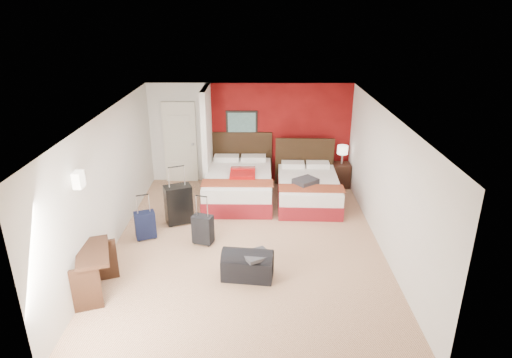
{
  "coord_description": "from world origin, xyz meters",
  "views": [
    {
      "loc": [
        0.2,
        -7.34,
        4.24
      ],
      "look_at": [
        0.16,
        0.8,
        1.0
      ],
      "focal_mm": 30.82,
      "sensor_mm": 36.0,
      "label": 1
    }
  ],
  "objects_px": {
    "red_suitcase_open": "(243,172)",
    "suitcase_charcoal": "(203,230)",
    "bed_left": "(239,186)",
    "suitcase_navy": "(145,226)",
    "desk": "(96,272)",
    "nightstand": "(341,175)",
    "bed_right": "(308,191)",
    "suitcase_black": "(179,205)",
    "table_lamp": "(342,155)",
    "duffel_bag": "(248,266)"
  },
  "relations": [
    {
      "from": "bed_right",
      "to": "duffel_bag",
      "type": "height_order",
      "value": "bed_right"
    },
    {
      "from": "table_lamp",
      "to": "suitcase_black",
      "type": "height_order",
      "value": "table_lamp"
    },
    {
      "from": "bed_right",
      "to": "red_suitcase_open",
      "type": "xyz_separation_m",
      "value": [
        -1.49,
        0.1,
        0.41
      ]
    },
    {
      "from": "bed_right",
      "to": "suitcase_black",
      "type": "bearing_deg",
      "value": -157.6
    },
    {
      "from": "table_lamp",
      "to": "duffel_bag",
      "type": "relative_size",
      "value": 0.55
    },
    {
      "from": "nightstand",
      "to": "suitcase_black",
      "type": "distance_m",
      "value": 4.22
    },
    {
      "from": "table_lamp",
      "to": "suitcase_charcoal",
      "type": "height_order",
      "value": "table_lamp"
    },
    {
      "from": "suitcase_black",
      "to": "suitcase_charcoal",
      "type": "xyz_separation_m",
      "value": [
        0.59,
        -0.84,
        -0.13
      ]
    },
    {
      "from": "red_suitcase_open",
      "to": "desk",
      "type": "relative_size",
      "value": 0.83
    },
    {
      "from": "desk",
      "to": "nightstand",
      "type": "bearing_deg",
      "value": 24.89
    },
    {
      "from": "bed_right",
      "to": "suitcase_navy",
      "type": "bearing_deg",
      "value": -151.01
    },
    {
      "from": "bed_left",
      "to": "desk",
      "type": "distance_m",
      "value": 4.2
    },
    {
      "from": "suitcase_charcoal",
      "to": "bed_right",
      "type": "bearing_deg",
      "value": 58.83
    },
    {
      "from": "suitcase_navy",
      "to": "desk",
      "type": "xyz_separation_m",
      "value": [
        -0.34,
        -1.76,
        0.12
      ]
    },
    {
      "from": "suitcase_charcoal",
      "to": "suitcase_navy",
      "type": "relative_size",
      "value": 1.04
    },
    {
      "from": "suitcase_navy",
      "to": "bed_right",
      "type": "bearing_deg",
      "value": 5.25
    },
    {
      "from": "red_suitcase_open",
      "to": "suitcase_navy",
      "type": "distance_m",
      "value": 2.6
    },
    {
      "from": "red_suitcase_open",
      "to": "suitcase_black",
      "type": "relative_size",
      "value": 0.97
    },
    {
      "from": "bed_left",
      "to": "duffel_bag",
      "type": "xyz_separation_m",
      "value": [
        0.28,
        -3.19,
        -0.11
      ]
    },
    {
      "from": "red_suitcase_open",
      "to": "suitcase_charcoal",
      "type": "height_order",
      "value": "red_suitcase_open"
    },
    {
      "from": "suitcase_charcoal",
      "to": "duffel_bag",
      "type": "relative_size",
      "value": 0.66
    },
    {
      "from": "duffel_bag",
      "to": "desk",
      "type": "height_order",
      "value": "desk"
    },
    {
      "from": "duffel_bag",
      "to": "suitcase_black",
      "type": "bearing_deg",
      "value": 133.95
    },
    {
      "from": "bed_left",
      "to": "bed_right",
      "type": "xyz_separation_m",
      "value": [
        1.59,
        -0.2,
        -0.03
      ]
    },
    {
      "from": "bed_right",
      "to": "suitcase_charcoal",
      "type": "bearing_deg",
      "value": -137.33
    },
    {
      "from": "bed_right",
      "to": "bed_left",
      "type": "bearing_deg",
      "value": 174.83
    },
    {
      "from": "table_lamp",
      "to": "bed_left",
      "type": "bearing_deg",
      "value": -162.36
    },
    {
      "from": "bed_left",
      "to": "table_lamp",
      "type": "distance_m",
      "value": 2.68
    },
    {
      "from": "bed_left",
      "to": "suitcase_navy",
      "type": "distance_m",
      "value": 2.56
    },
    {
      "from": "bed_left",
      "to": "suitcase_black",
      "type": "bearing_deg",
      "value": -133.35
    },
    {
      "from": "suitcase_black",
      "to": "table_lamp",
      "type": "bearing_deg",
      "value": 6.15
    },
    {
      "from": "red_suitcase_open",
      "to": "suitcase_navy",
      "type": "xyz_separation_m",
      "value": [
        -1.82,
        -1.79,
        -0.43
      ]
    },
    {
      "from": "nightstand",
      "to": "red_suitcase_open",
      "type": "bearing_deg",
      "value": -160.01
    },
    {
      "from": "bed_left",
      "to": "suitcase_charcoal",
      "type": "height_order",
      "value": "bed_left"
    },
    {
      "from": "suitcase_navy",
      "to": "table_lamp",
      "type": "bearing_deg",
      "value": 10.57
    },
    {
      "from": "bed_left",
      "to": "suitcase_navy",
      "type": "bearing_deg",
      "value": -131.85
    },
    {
      "from": "desk",
      "to": "suitcase_navy",
      "type": "bearing_deg",
      "value": 59.75
    },
    {
      "from": "suitcase_navy",
      "to": "desk",
      "type": "bearing_deg",
      "value": -122.78
    },
    {
      "from": "bed_left",
      "to": "suitcase_charcoal",
      "type": "distance_m",
      "value": 2.16
    },
    {
      "from": "nightstand",
      "to": "desk",
      "type": "distance_m",
      "value": 6.38
    },
    {
      "from": "bed_right",
      "to": "suitcase_black",
      "type": "distance_m",
      "value": 2.96
    },
    {
      "from": "red_suitcase_open",
      "to": "desk",
      "type": "bearing_deg",
      "value": -120.97
    },
    {
      "from": "duffel_bag",
      "to": "desk",
      "type": "bearing_deg",
      "value": -161.68
    },
    {
      "from": "bed_right",
      "to": "nightstand",
      "type": "xyz_separation_m",
      "value": [
        0.92,
        0.99,
        0.0
      ]
    },
    {
      "from": "red_suitcase_open",
      "to": "table_lamp",
      "type": "relative_size",
      "value": 1.68
    },
    {
      "from": "suitcase_navy",
      "to": "suitcase_black",
      "type": "bearing_deg",
      "value": 28.8
    },
    {
      "from": "bed_left",
      "to": "red_suitcase_open",
      "type": "relative_size",
      "value": 2.8
    },
    {
      "from": "suitcase_navy",
      "to": "duffel_bag",
      "type": "relative_size",
      "value": 0.63
    },
    {
      "from": "red_suitcase_open",
      "to": "nightstand",
      "type": "height_order",
      "value": "red_suitcase_open"
    },
    {
      "from": "nightstand",
      "to": "suitcase_navy",
      "type": "distance_m",
      "value": 5.01
    }
  ]
}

